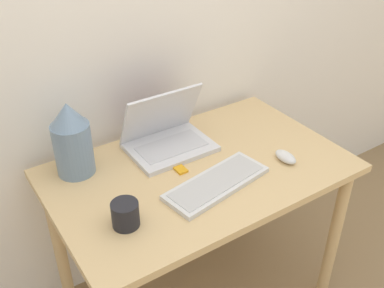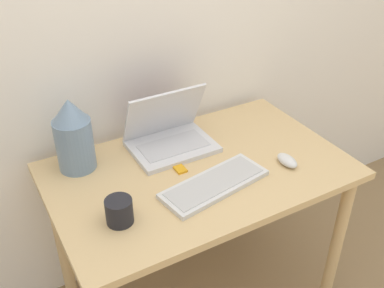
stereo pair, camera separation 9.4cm
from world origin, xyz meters
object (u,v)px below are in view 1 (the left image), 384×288
Objects in this scene: vase at (72,140)px; laptop at (167,135)px; mug at (125,214)px; keyboard at (217,183)px; mouse at (286,157)px; mp3_player at (180,169)px.

laptop is at bearing -5.89° from vase.
vase reaches higher than mug.
keyboard is (0.02, -0.32, -0.04)m from laptop.
laptop is at bearing 134.35° from mouse.
vase is (-0.39, 0.36, 0.13)m from keyboard.
laptop is at bearing 75.80° from mp3_player.
laptop is at bearing 93.29° from keyboard.
mouse is at bearing -24.59° from mp3_player.
mouse is (0.33, -0.34, -0.03)m from laptop.
mouse is at bearing -1.16° from mug.
keyboard is 4.77× the size of mug.
mp3_player is (-0.06, 0.15, -0.01)m from keyboard.
keyboard is at bearing -42.60° from vase.
laptop is 5.57× the size of mp3_player.
mp3_player is at bearing 27.54° from mug.
mug is (-0.34, -0.33, -0.01)m from laptop.
keyboard is at bearing 176.20° from mouse.
mp3_player is (0.33, -0.21, -0.14)m from vase.
vase reaches higher than mp3_player.
keyboard is 0.36m from mug.
keyboard is at bearing -67.97° from mp3_player.
keyboard is at bearing 1.12° from mug.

